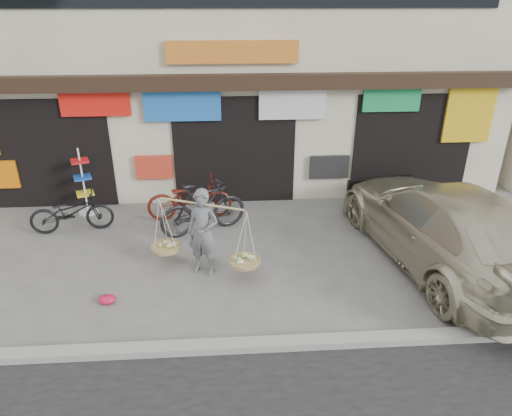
{
  "coord_description": "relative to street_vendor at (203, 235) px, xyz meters",
  "views": [
    {
      "loc": [
        -0.18,
        -7.36,
        4.86
      ],
      "look_at": [
        0.36,
        0.9,
        0.99
      ],
      "focal_mm": 32.0,
      "sensor_mm": 36.0,
      "label": 1
    }
  ],
  "objects": [
    {
      "name": "kerb",
      "position": [
        0.67,
        -2.18,
        -0.73
      ],
      "size": [
        70.0,
        0.25,
        0.12
      ],
      "primitive_type": "cube",
      "color": "gray",
      "rests_on": "ground"
    },
    {
      "name": "shophouse_block",
      "position": [
        0.67,
        6.24,
        2.66
      ],
      "size": [
        14.0,
        6.32,
        7.0
      ],
      "color": "beige",
      "rests_on": "ground"
    },
    {
      "name": "bike_1",
      "position": [
        -0.07,
        1.65,
        -0.19
      ],
      "size": [
        2.05,
        1.28,
        1.19
      ],
      "primitive_type": "imported",
      "rotation": [
        0.0,
        0.0,
        1.97
      ],
      "color": "black",
      "rests_on": "ground"
    },
    {
      "name": "ground",
      "position": [
        0.67,
        -0.18,
        -0.79
      ],
      "size": [
        70.0,
        70.0,
        0.0
      ],
      "primitive_type": "plane",
      "color": "slate",
      "rests_on": "ground"
    },
    {
      "name": "display_rack",
      "position": [
        -2.97,
        2.84,
        -0.13
      ],
      "size": [
        0.51,
        0.51,
        1.65
      ],
      "rotation": [
        0.0,
        0.0,
        0.37
      ],
      "color": "silver",
      "rests_on": "ground"
    },
    {
      "name": "bike_0",
      "position": [
        -3.02,
        1.89,
        -0.32
      ],
      "size": [
        1.87,
        0.9,
        0.94
      ],
      "primitive_type": "imported",
      "rotation": [
        0.0,
        0.0,
        1.73
      ],
      "color": "black",
      "rests_on": "ground"
    },
    {
      "name": "suv",
      "position": [
        4.67,
        0.12,
        0.02
      ],
      "size": [
        3.13,
        5.88,
        1.62
      ],
      "rotation": [
        0.0,
        0.0,
        3.3
      ],
      "color": "beige",
      "rests_on": "ground"
    },
    {
      "name": "red_bag",
      "position": [
        -1.67,
        -0.88,
        -0.72
      ],
      "size": [
        0.31,
        0.25,
        0.14
      ],
      "primitive_type": "ellipsoid",
      "color": "red",
      "rests_on": "ground"
    },
    {
      "name": "street_vendor",
      "position": [
        0.0,
        0.0,
        0.0
      ],
      "size": [
        2.07,
        1.18,
        1.71
      ],
      "rotation": [
        0.0,
        0.0,
        -0.39
      ],
      "color": "slate",
      "rests_on": "ground"
    },
    {
      "name": "bike_2",
      "position": [
        -0.43,
        2.36,
        -0.27
      ],
      "size": [
        2.04,
        0.86,
        1.04
      ],
      "primitive_type": "imported",
      "rotation": [
        0.0,
        0.0,
        1.66
      ],
      "color": "#5E1910",
      "rests_on": "ground"
    }
  ]
}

